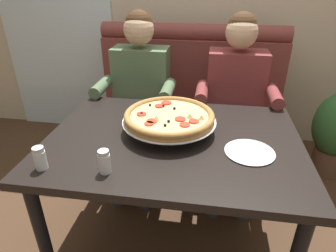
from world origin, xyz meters
name	(u,v)px	position (x,y,z in m)	size (l,w,h in m)	color
ground_plane	(172,242)	(0.00, 0.00, 0.00)	(16.00, 16.00, 0.00)	#4C3321
booth_bench	(188,119)	(0.00, 0.93, 0.40)	(1.53, 0.78, 1.13)	brown
dining_table	(173,152)	(0.00, 0.00, 0.67)	(1.27, 0.92, 0.75)	black
diner_left	(139,94)	(-0.34, 0.66, 0.71)	(0.54, 0.64, 1.27)	#2D3342
diner_right	(235,99)	(0.34, 0.66, 0.71)	(0.54, 0.64, 1.27)	#2D3342
pizza	(169,117)	(-0.03, 0.06, 0.84)	(0.48, 0.48, 0.12)	silver
shaker_pepper_flakes	(40,160)	(-0.51, -0.34, 0.80)	(0.05, 0.05, 0.10)	white
shaker_parmesan	(105,163)	(-0.24, -0.33, 0.80)	(0.05, 0.05, 0.10)	white
plate_near_left	(250,151)	(0.37, -0.09, 0.76)	(0.23, 0.23, 0.02)	white
patio_chair	(113,59)	(-1.08, 2.25, 0.52)	(0.40, 0.40, 0.86)	black
potted_plant	(336,131)	(1.17, 0.93, 0.39)	(0.36, 0.36, 0.70)	brown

